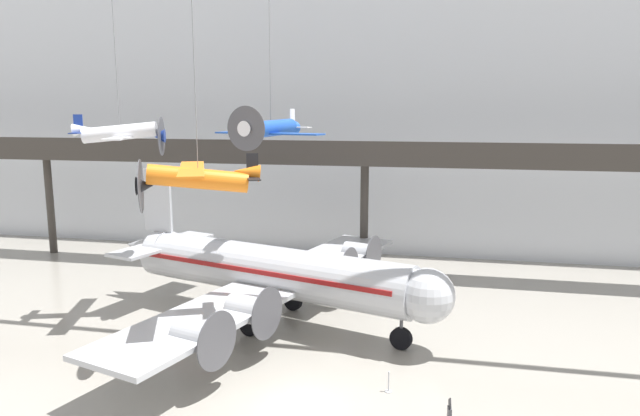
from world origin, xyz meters
TOP-DOWN VIEW (x-y plane):
  - ground_plane at (0.00, 0.00)m, footprint 260.00×260.00m
  - hangar_back_wall at (0.00, 30.81)m, footprint 140.00×3.00m
  - mezzanine_walkway at (0.00, 22.48)m, footprint 110.00×3.20m
  - airliner_silver_main at (-4.55, 10.26)m, footprint 24.38×28.33m
  - suspended_plane_blue_trainer at (-5.04, 13.13)m, footprint 7.94×6.65m
  - suspended_plane_orange_highwing at (-5.94, 3.13)m, footprint 6.52×7.49m
  - suspended_plane_white_twin at (-13.73, 9.02)m, footprint 5.85×6.92m
  - stanchion_barrier at (4.02, 2.34)m, footprint 0.36×0.36m
  - info_sign_pedestal at (6.91, 0.12)m, footprint 0.21×0.78m

SIDE VIEW (x-z plane):
  - ground_plane at x=0.00m, z-range 0.00..0.00m
  - stanchion_barrier at x=4.02m, z-range -0.21..0.87m
  - info_sign_pedestal at x=6.91m, z-range -0.17..1.08m
  - airliner_silver_main at x=-4.55m, z-range -1.36..8.18m
  - mezzanine_walkway at x=0.00m, z-range 3.91..15.14m
  - suspended_plane_orange_highwing at x=-5.94m, z-range 4.17..16.41m
  - suspended_plane_white_twin at x=-13.73m, z-range 7.19..17.28m
  - suspended_plane_blue_trainer at x=-5.04m, z-range 7.53..17.31m
  - hangar_back_wall at x=0.00m, z-range 0.00..27.15m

